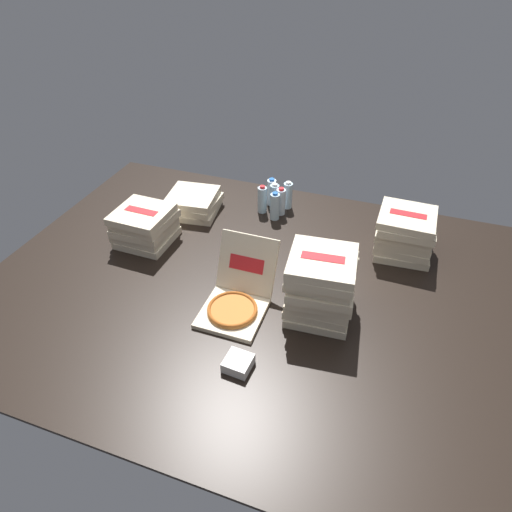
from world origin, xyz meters
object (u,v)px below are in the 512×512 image
object	(u,v)px
water_bottle_1	(274,197)
napkin_pile	(238,363)
water_bottle_5	(288,195)
pizza_stack_right_mid	(321,286)
water_bottle_4	(281,202)
water_bottle_2	(271,192)
water_bottle_3	(275,206)
water_bottle_0	(262,200)
pizza_stack_left_far	(404,233)
pizza_stack_left_mid	(194,203)
pizza_stack_right_far	(145,226)
open_pizza_box	(237,297)

from	to	relation	value
water_bottle_1	napkin_pile	bearing A→B (deg)	-79.31
water_bottle_5	pizza_stack_right_mid	bearing A→B (deg)	-65.00
water_bottle_4	napkin_pile	bearing A→B (deg)	-81.46
pizza_stack_right_mid	water_bottle_2	xyz separation A→B (m)	(-0.61, 1.03, -0.09)
water_bottle_3	water_bottle_0	bearing A→B (deg)	152.56
pizza_stack_left_far	water_bottle_1	distance (m)	0.98
pizza_stack_left_mid	napkin_pile	bearing A→B (deg)	-56.01
pizza_stack_right_far	water_bottle_1	world-z (taller)	pizza_stack_right_far
pizza_stack_right_mid	napkin_pile	xyz separation A→B (m)	(-0.29, -0.51, -0.17)
pizza_stack_left_far	water_bottle_2	size ratio (longest dim) A/B	1.71
water_bottle_2	water_bottle_4	distance (m)	0.16
water_bottle_4	water_bottle_1	bearing A→B (deg)	144.48
pizza_stack_right_far	water_bottle_4	size ratio (longest dim) A/B	1.73
pizza_stack_left_far	water_bottle_3	world-z (taller)	pizza_stack_left_far
pizza_stack_right_mid	water_bottle_1	distance (m)	1.12
open_pizza_box	water_bottle_4	xyz separation A→B (m)	(-0.05, 1.03, 0.03)
water_bottle_4	pizza_stack_right_mid	bearing A→B (deg)	-61.42
open_pizza_box	water_bottle_1	size ratio (longest dim) A/B	2.29
water_bottle_0	napkin_pile	xyz separation A→B (m)	(0.35, -1.41, -0.07)
water_bottle_2	open_pizza_box	bearing A→B (deg)	-81.94
pizza_stack_right_mid	water_bottle_1	world-z (taller)	pizza_stack_right_mid
water_bottle_5	pizza_stack_left_far	bearing A→B (deg)	-18.50
water_bottle_1	water_bottle_3	xyz separation A→B (m)	(0.04, -0.12, 0.00)
water_bottle_4	napkin_pile	size ratio (longest dim) A/B	1.67
water_bottle_3	water_bottle_4	world-z (taller)	same
open_pizza_box	pizza_stack_right_mid	distance (m)	0.48
pizza_stack_right_mid	water_bottle_3	size ratio (longest dim) A/B	1.84
pizza_stack_left_far	pizza_stack_left_mid	xyz separation A→B (m)	(-1.52, -0.00, -0.07)
pizza_stack_left_far	napkin_pile	world-z (taller)	pizza_stack_left_far
water_bottle_3	water_bottle_4	bearing A→B (deg)	74.21
water_bottle_1	water_bottle_3	world-z (taller)	same
pizza_stack_right_mid	water_bottle_1	size ratio (longest dim) A/B	1.84
pizza_stack_right_far	water_bottle_3	size ratio (longest dim) A/B	1.73
pizza_stack_left_far	napkin_pile	xyz separation A→B (m)	(-0.68, -1.24, -0.12)
water_bottle_1	open_pizza_box	bearing A→B (deg)	-83.78
pizza_stack_left_mid	open_pizza_box	bearing A→B (deg)	-51.23
water_bottle_3	water_bottle_2	bearing A→B (deg)	114.38
water_bottle_3	water_bottle_1	bearing A→B (deg)	108.63
open_pizza_box	pizza_stack_right_far	distance (m)	0.91
pizza_stack_left_mid	pizza_stack_right_far	bearing A→B (deg)	-107.36
pizza_stack_right_far	water_bottle_5	size ratio (longest dim) A/B	1.73
water_bottle_1	water_bottle_5	distance (m)	0.11
pizza_stack_right_far	pizza_stack_left_far	distance (m)	1.72
pizza_stack_right_mid	pizza_stack_right_far	distance (m)	1.30
water_bottle_4	pizza_stack_left_mid	bearing A→B (deg)	-163.40
pizza_stack_left_mid	water_bottle_4	world-z (taller)	water_bottle_4
pizza_stack_left_mid	napkin_pile	world-z (taller)	pizza_stack_left_mid
water_bottle_2	napkin_pile	distance (m)	1.58
open_pizza_box	water_bottle_3	bearing A→B (deg)	94.53
water_bottle_4	pizza_stack_left_far	bearing A→B (deg)	-11.76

